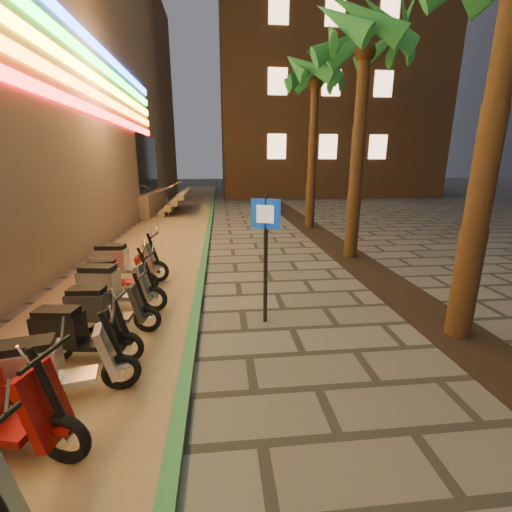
{
  "coord_description": "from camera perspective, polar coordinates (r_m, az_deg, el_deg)",
  "views": [
    {
      "loc": [
        -0.37,
        -2.91,
        2.85
      ],
      "look_at": [
        0.25,
        3.05,
        1.2
      ],
      "focal_mm": 24.0,
      "sensor_mm": 36.0,
      "label": 1
    }
  ],
  "objects": [
    {
      "name": "planting_strip",
      "position": [
        9.29,
        19.73,
        -3.34
      ],
      "size": [
        1.2,
        40.0,
        0.02
      ],
      "primitive_type": "cube",
      "color": "black",
      "rests_on": "ground"
    },
    {
      "name": "parking_strip",
      "position": [
        13.41,
        -15.38,
        2.57
      ],
      "size": [
        3.4,
        60.0,
        0.01
      ],
      "primitive_type": "cube",
      "color": "#8C7251",
      "rests_on": "ground"
    },
    {
      "name": "scooter_8",
      "position": [
        7.26,
        -22.81,
        -4.57
      ],
      "size": [
        1.71,
        0.71,
        1.2
      ],
      "rotation": [
        0.0,
        0.0,
        -0.16
      ],
      "color": "black",
      "rests_on": "ground"
    },
    {
      "name": "palm_c",
      "position": [
        11.06,
        17.75,
        29.81
      ],
      "size": [
        2.97,
        3.02,
        6.91
      ],
      "color": "#472D19",
      "rests_on": "ground"
    },
    {
      "name": "scooter_10",
      "position": [
        8.89,
        -21.27,
        -0.8
      ],
      "size": [
        1.74,
        0.64,
        1.22
      ],
      "rotation": [
        0.0,
        0.0,
        -0.09
      ],
      "color": "black",
      "rests_on": "ground"
    },
    {
      "name": "palm_d",
      "position": [
        15.74,
        9.85,
        26.51
      ],
      "size": [
        2.97,
        3.02,
        7.16
      ],
      "color": "#472D19",
      "rests_on": "ground"
    },
    {
      "name": "scooter_5",
      "position": [
        4.94,
        -30.78,
        -15.56
      ],
      "size": [
        1.58,
        0.73,
        1.11
      ],
      "rotation": [
        0.0,
        0.0,
        0.22
      ],
      "color": "black",
      "rests_on": "ground"
    },
    {
      "name": "scooter_9",
      "position": [
        8.13,
        -22.62,
        -2.96
      ],
      "size": [
        1.5,
        0.59,
        1.05
      ],
      "rotation": [
        0.0,
        0.0,
        0.13
      ],
      "color": "black",
      "rests_on": "ground"
    },
    {
      "name": "scooter_7",
      "position": [
        6.4,
        -24.16,
        -7.84
      ],
      "size": [
        1.53,
        0.54,
        1.08
      ],
      "rotation": [
        0.0,
        0.0,
        -0.06
      ],
      "color": "black",
      "rests_on": "ground"
    },
    {
      "name": "scooter_6",
      "position": [
        5.7,
        -27.81,
        -11.14
      ],
      "size": [
        1.55,
        0.6,
        1.09
      ],
      "rotation": [
        0.0,
        0.0,
        -0.12
      ],
      "color": "black",
      "rests_on": "ground"
    },
    {
      "name": "apartment_block",
      "position": [
        37.41,
        10.17,
        30.1
      ],
      "size": [
        18.0,
        16.06,
        25.0
      ],
      "color": "brown",
      "rests_on": "ground"
    },
    {
      "name": "green_curb",
      "position": [
        13.22,
        -8.1,
        3.0
      ],
      "size": [
        0.18,
        60.0,
        0.1
      ],
      "primitive_type": "cube",
      "color": "#286B3F",
      "rests_on": "ground"
    },
    {
      "name": "pedestrian_sign",
      "position": [
        5.94,
        1.6,
        2.31
      ],
      "size": [
        0.48,
        0.23,
        2.33
      ],
      "rotation": [
        0.0,
        0.0,
        -0.41
      ],
      "color": "black",
      "rests_on": "ground"
    },
    {
      "name": "ground",
      "position": [
        4.09,
        1.06,
        -28.77
      ],
      "size": [
        120.0,
        120.0,
        0.0
      ],
      "primitive_type": "plane",
      "color": "#474442",
      "rests_on": "ground"
    }
  ]
}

